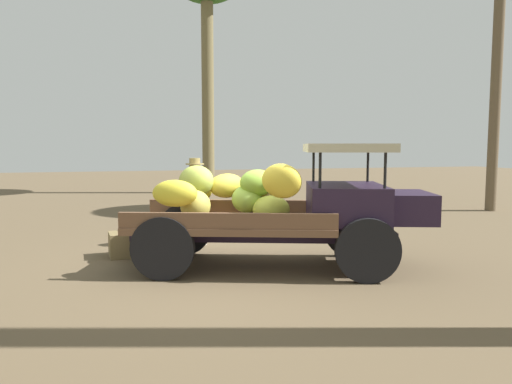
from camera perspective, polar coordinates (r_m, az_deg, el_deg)
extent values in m
plane|color=brown|center=(7.50, -1.87, -8.80)|extent=(60.00, 60.00, 0.00)
cube|color=#25192D|center=(7.35, 0.78, -5.15)|extent=(3.93, 1.70, 0.16)
cylinder|color=black|center=(8.22, 11.17, -4.46)|extent=(0.89, 0.42, 0.89)
cylinder|color=black|center=(6.67, 13.16, -6.81)|extent=(0.89, 0.42, 0.89)
cylinder|color=black|center=(8.29, -8.40, -4.33)|extent=(0.89, 0.42, 0.89)
cylinder|color=black|center=(6.76, -11.06, -6.61)|extent=(0.89, 0.42, 0.89)
cube|color=brown|center=(7.34, -2.73, -3.73)|extent=(3.39, 2.59, 0.10)
cube|color=brown|center=(8.11, -2.19, -1.71)|extent=(2.87, 1.04, 0.22)
cube|color=brown|center=(6.53, -3.42, -3.46)|extent=(2.87, 1.04, 0.22)
cube|color=#25192D|center=(7.33, 10.60, -1.27)|extent=(1.53, 1.79, 0.55)
cube|color=#25192D|center=(7.51, 17.41, -1.69)|extent=(1.00, 1.23, 0.44)
cylinder|color=black|center=(8.00, 13.18, 3.19)|extent=(0.04, 0.04, 0.55)
cylinder|color=black|center=(6.73, 15.14, 2.74)|extent=(0.04, 0.04, 0.55)
cylinder|color=black|center=(7.89, 6.86, 3.26)|extent=(0.04, 0.04, 0.55)
cylinder|color=black|center=(6.60, 7.64, 2.83)|extent=(0.04, 0.04, 0.55)
cube|color=#BFB798|center=(7.28, 10.71, 5.19)|extent=(1.64, 1.83, 0.12)
ellipsoid|color=#8BBB3B|center=(7.24, 0.17, 1.10)|extent=(0.62, 0.59, 0.52)
ellipsoid|color=#B1BC40|center=(7.08, 1.79, -2.03)|extent=(0.79, 0.79, 0.49)
ellipsoid|color=#AEC04B|center=(7.60, -7.15, 1.29)|extent=(0.87, 0.87, 0.64)
ellipsoid|color=gold|center=(7.69, -3.49, 0.75)|extent=(0.80, 0.74, 0.52)
ellipsoid|color=#98BF44|center=(7.28, -1.10, -0.83)|extent=(0.63, 0.66, 0.47)
ellipsoid|color=gold|center=(6.61, 3.05, 1.32)|extent=(0.74, 0.79, 0.55)
ellipsoid|color=tan|center=(7.86, 1.11, -0.56)|extent=(0.64, 0.44, 0.40)
ellipsoid|color=yellow|center=(7.94, -7.52, 0.08)|extent=(0.64, 0.54, 0.50)
ellipsoid|color=gold|center=(7.10, -7.22, -1.62)|extent=(0.68, 0.72, 0.56)
ellipsoid|color=yellow|center=(6.84, -9.64, -0.16)|extent=(0.81, 0.73, 0.50)
ellipsoid|color=yellow|center=(7.49, 0.07, 0.72)|extent=(0.59, 0.52, 0.41)
cylinder|color=#B4B0A3|center=(9.05, -6.40, -3.79)|extent=(0.15, 0.15, 0.79)
cylinder|color=#B4B0A3|center=(9.08, -8.04, -3.78)|extent=(0.15, 0.15, 0.79)
cube|color=#545469|center=(8.99, -7.27, 0.45)|extent=(0.45, 0.34, 0.55)
cylinder|color=#545469|center=(8.87, -6.71, 0.93)|extent=(0.25, 0.41, 0.10)
cylinder|color=#545469|center=(8.89, -7.99, 0.92)|extent=(0.38, 0.32, 0.10)
sphere|color=tan|center=(8.96, -7.30, 2.91)|extent=(0.22, 0.22, 0.22)
cylinder|color=olive|center=(8.96, -7.31, 3.33)|extent=(0.34, 0.34, 0.02)
cylinder|color=olive|center=(8.96, -7.31, 3.71)|extent=(0.20, 0.20, 0.10)
cube|color=olive|center=(8.40, -15.50, -6.03)|extent=(0.50, 0.54, 0.40)
cylinder|color=brown|center=(15.41, 26.74, 12.98)|extent=(0.29, 0.29, 8.03)
cylinder|color=brown|center=(19.25, -5.76, 11.91)|extent=(0.47, 0.47, 8.03)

